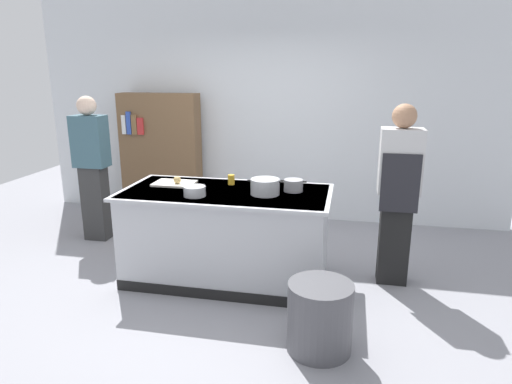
{
  "coord_description": "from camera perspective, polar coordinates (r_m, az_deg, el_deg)",
  "views": [
    {
      "loc": [
        1.12,
        -3.98,
        2.02
      ],
      "look_at": [
        0.25,
        0.2,
        0.85
      ],
      "focal_mm": 31.72,
      "sensor_mm": 36.0,
      "label": 1
    }
  ],
  "objects": [
    {
      "name": "onion",
      "position": [
        4.52,
        -9.9,
        1.52
      ],
      "size": [
        0.07,
        0.07,
        0.07
      ],
      "primitive_type": "sphere",
      "color": "tan",
      "rests_on": "cutting_board"
    },
    {
      "name": "person_guest",
      "position": [
        5.68,
        -19.94,
        3.15
      ],
      "size": [
        0.38,
        0.24,
        1.72
      ],
      "rotation": [
        0.0,
        0.0,
        -1.77
      ],
      "color": "#323232",
      "rests_on": "ground_plane"
    },
    {
      "name": "mixing_bowl",
      "position": [
        4.13,
        -7.74,
        0.11
      ],
      "size": [
        0.2,
        0.2,
        0.09
      ],
      "primitive_type": "cylinder",
      "color": "#B7BABF",
      "rests_on": "counter_island"
    },
    {
      "name": "back_wall",
      "position": [
        6.2,
        1.35,
        10.51
      ],
      "size": [
        6.4,
        0.12,
        3.0
      ],
      "primitive_type": "cube",
      "color": "silver",
      "rests_on": "ground_plane"
    },
    {
      "name": "stock_pot",
      "position": [
        4.14,
        1.15,
        0.68
      ],
      "size": [
        0.33,
        0.27,
        0.15
      ],
      "color": "#B7BABF",
      "rests_on": "counter_island"
    },
    {
      "name": "bookshelf",
      "position": [
        6.42,
        -11.89,
        4.52
      ],
      "size": [
        1.1,
        0.31,
        1.7
      ],
      "color": "brown",
      "rests_on": "ground_plane"
    },
    {
      "name": "juice_cup",
      "position": [
        4.5,
        -3.14,
        1.56
      ],
      "size": [
        0.07,
        0.07,
        0.1
      ],
      "primitive_type": "cylinder",
      "color": "yellow",
      "rests_on": "counter_island"
    },
    {
      "name": "person_chef",
      "position": [
        4.41,
        17.48,
        0.07
      ],
      "size": [
        0.38,
        0.25,
        1.72
      ],
      "rotation": [
        0.0,
        0.0,
        1.38
      ],
      "color": "black",
      "rests_on": "ground_plane"
    },
    {
      "name": "ground_plane",
      "position": [
        4.6,
        -3.62,
        -10.75
      ],
      "size": [
        10.0,
        10.0,
        0.0
      ],
      "primitive_type": "plane",
      "color": "gray"
    },
    {
      "name": "cutting_board",
      "position": [
        4.59,
        -10.25,
        1.08
      ],
      "size": [
        0.4,
        0.28,
        0.02
      ],
      "primitive_type": "cube",
      "color": "silver",
      "rests_on": "counter_island"
    },
    {
      "name": "sauce_pan",
      "position": [
        4.26,
        4.74,
        0.84
      ],
      "size": [
        0.24,
        0.18,
        0.11
      ],
      "color": "#99999E",
      "rests_on": "counter_island"
    },
    {
      "name": "trash_bin",
      "position": [
        3.46,
        8.04,
        -15.34
      ],
      "size": [
        0.48,
        0.48,
        0.53
      ],
      "primitive_type": "cylinder",
      "color": "#4C4C51",
      "rests_on": "ground_plane"
    },
    {
      "name": "counter_island",
      "position": [
        4.41,
        -3.73,
        -5.32
      ],
      "size": [
        1.98,
        0.98,
        0.9
      ],
      "color": "#B7BABF",
      "rests_on": "ground_plane"
    }
  ]
}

